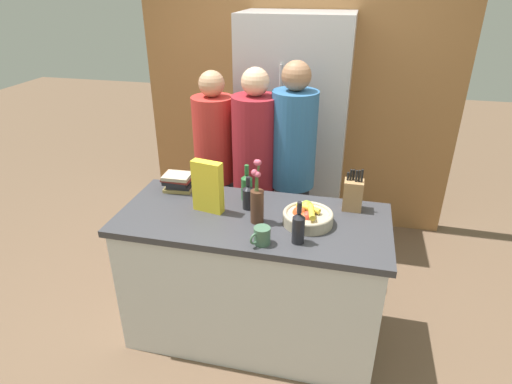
% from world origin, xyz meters
% --- Properties ---
extents(ground_plane, '(14.00, 14.00, 0.00)m').
position_xyz_m(ground_plane, '(0.00, 0.00, 0.00)').
color(ground_plane, brown).
extents(kitchen_island, '(1.60, 0.71, 0.89)m').
position_xyz_m(kitchen_island, '(0.00, 0.00, 0.45)').
color(kitchen_island, silver).
rests_on(kitchen_island, ground_plane).
extents(back_wall_wood, '(2.80, 0.12, 2.60)m').
position_xyz_m(back_wall_wood, '(0.00, 1.70, 1.30)').
color(back_wall_wood, '#9E6B3D').
rests_on(back_wall_wood, ground_plane).
extents(refrigerator, '(0.88, 0.62, 1.93)m').
position_xyz_m(refrigerator, '(0.03, 1.34, 0.97)').
color(refrigerator, '#B7B7BC').
rests_on(refrigerator, ground_plane).
extents(fruit_bowl, '(0.29, 0.29, 0.11)m').
position_xyz_m(fruit_bowl, '(0.32, 0.00, 0.94)').
color(fruit_bowl, tan).
rests_on(fruit_bowl, kitchen_island).
extents(knife_block, '(0.11, 0.10, 0.27)m').
position_xyz_m(knife_block, '(0.56, 0.23, 0.99)').
color(knife_block, '#A87A4C').
rests_on(knife_block, kitchen_island).
extents(flower_vase, '(0.08, 0.08, 0.39)m').
position_xyz_m(flower_vase, '(0.04, -0.05, 1.03)').
color(flower_vase, '#4C2D1E').
rests_on(flower_vase, kitchen_island).
extents(cereal_box, '(0.19, 0.09, 0.32)m').
position_xyz_m(cereal_box, '(-0.28, 0.02, 1.05)').
color(cereal_box, yellow).
rests_on(cereal_box, kitchen_island).
extents(coffee_mug, '(0.10, 0.11, 0.10)m').
position_xyz_m(coffee_mug, '(0.11, -0.27, 0.94)').
color(coffee_mug, '#42664C').
rests_on(coffee_mug, kitchen_island).
extents(book_stack, '(0.20, 0.15, 0.11)m').
position_xyz_m(book_stack, '(-0.56, 0.24, 0.95)').
color(book_stack, '#99844C').
rests_on(book_stack, kitchen_island).
extents(bottle_oil, '(0.07, 0.07, 0.24)m').
position_xyz_m(bottle_oil, '(0.30, -0.21, 0.99)').
color(bottle_oil, black).
rests_on(bottle_oil, kitchen_island).
extents(bottle_vinegar, '(0.07, 0.07, 0.21)m').
position_xyz_m(bottle_vinegar, '(-0.05, 0.10, 0.97)').
color(bottle_vinegar, black).
rests_on(bottle_vinegar, kitchen_island).
extents(bottle_wine, '(0.07, 0.07, 0.23)m').
position_xyz_m(bottle_wine, '(-0.09, 0.21, 0.98)').
color(bottle_wine, '#286633').
rests_on(bottle_wine, kitchen_island).
extents(person_at_sink, '(0.31, 0.31, 1.59)m').
position_xyz_m(person_at_sink, '(-0.47, 0.73, 0.90)').
color(person_at_sink, '#383842').
rests_on(person_at_sink, ground_plane).
extents(person_in_blue, '(0.33, 0.33, 1.64)m').
position_xyz_m(person_in_blue, '(-0.14, 0.64, 0.92)').
color(person_in_blue, '#383842').
rests_on(person_in_blue, ground_plane).
extents(person_in_red_tee, '(0.31, 0.31, 1.69)m').
position_xyz_m(person_in_red_tee, '(0.13, 0.66, 0.96)').
color(person_in_red_tee, '#383842').
rests_on(person_in_red_tee, ground_plane).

